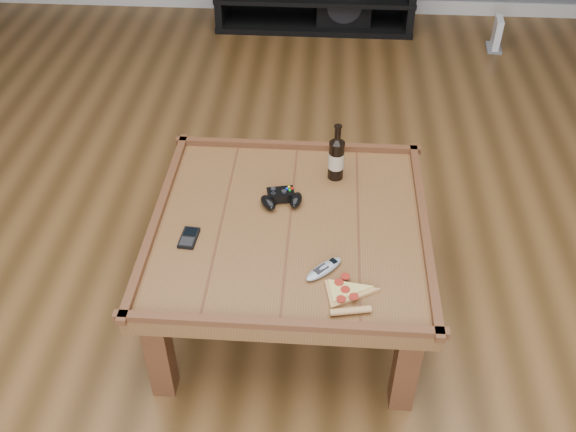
# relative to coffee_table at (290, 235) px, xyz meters

# --- Properties ---
(ground) EXTENTS (6.00, 6.00, 0.00)m
(ground) POSITION_rel_coffee_table_xyz_m (0.00, 0.00, -0.39)
(ground) COLOR #472E14
(ground) RESTS_ON ground
(baseboard) EXTENTS (5.00, 0.02, 0.10)m
(baseboard) POSITION_rel_coffee_table_xyz_m (0.00, 2.99, -0.34)
(baseboard) COLOR silver
(baseboard) RESTS_ON ground
(coffee_table) EXTENTS (1.03, 1.03, 0.48)m
(coffee_table) POSITION_rel_coffee_table_xyz_m (0.00, 0.00, 0.00)
(coffee_table) COLOR brown
(coffee_table) RESTS_ON ground
(beer_bottle) EXTENTS (0.06, 0.06, 0.24)m
(beer_bottle) POSITION_rel_coffee_table_xyz_m (0.16, 0.29, 0.16)
(beer_bottle) COLOR black
(beer_bottle) RESTS_ON coffee_table
(game_controller) EXTENTS (0.17, 0.14, 0.05)m
(game_controller) POSITION_rel_coffee_table_xyz_m (-0.04, 0.11, 0.08)
(game_controller) COLOR black
(game_controller) RESTS_ON coffee_table
(pizza_slice) EXTENTS (0.18, 0.26, 0.02)m
(pizza_slice) POSITION_rel_coffee_table_xyz_m (0.20, -0.34, 0.07)
(pizza_slice) COLOR tan
(pizza_slice) RESTS_ON coffee_table
(smartphone) EXTENTS (0.07, 0.11, 0.01)m
(smartphone) POSITION_rel_coffee_table_xyz_m (-0.35, -0.11, 0.07)
(smartphone) COLOR black
(smartphone) RESTS_ON coffee_table
(remote_control) EXTENTS (0.14, 0.15, 0.02)m
(remote_control) POSITION_rel_coffee_table_xyz_m (0.13, -0.24, 0.07)
(remote_control) COLOR gray
(remote_control) RESTS_ON coffee_table
(game_console) EXTENTS (0.11, 0.18, 0.22)m
(game_console) POSITION_rel_coffee_table_xyz_m (1.24, 2.43, -0.29)
(game_console) COLOR slate
(game_console) RESTS_ON ground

